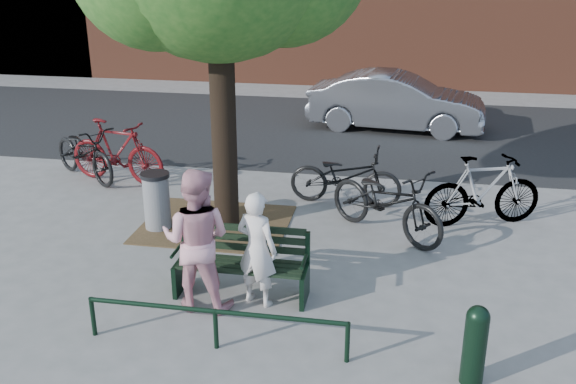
% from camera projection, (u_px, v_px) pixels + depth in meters
% --- Properties ---
extents(ground, '(90.00, 90.00, 0.00)m').
position_uv_depth(ground, '(242.00, 296.00, 8.49)').
color(ground, gray).
rests_on(ground, ground).
extents(dirt_pit, '(2.40, 2.00, 0.02)m').
position_uv_depth(dirt_pit, '(216.00, 224.00, 10.68)').
color(dirt_pit, brown).
rests_on(dirt_pit, ground).
extents(road, '(40.00, 7.00, 0.01)m').
position_uv_depth(road, '(323.00, 129.00, 16.31)').
color(road, black).
rests_on(road, ground).
extents(park_bench, '(1.74, 0.54, 0.97)m').
position_uv_depth(park_bench, '(242.00, 261.00, 8.39)').
color(park_bench, black).
rests_on(park_bench, ground).
extents(guard_railing, '(3.06, 0.06, 0.51)m').
position_uv_depth(guard_railing, '(215.00, 317.00, 7.24)').
color(guard_railing, black).
rests_on(guard_railing, ground).
extents(person_left, '(0.65, 0.53, 1.53)m').
position_uv_depth(person_left, '(257.00, 249.00, 8.07)').
color(person_left, silver).
rests_on(person_left, ground).
extents(person_right, '(0.91, 0.72, 1.85)m').
position_uv_depth(person_right, '(197.00, 240.00, 7.94)').
color(person_right, '#CE8D99').
rests_on(person_right, ground).
extents(bollard, '(0.25, 0.25, 0.91)m').
position_uv_depth(bollard, '(475.00, 342.00, 6.63)').
color(bollard, black).
rests_on(bollard, ground).
extents(litter_bin, '(0.47, 0.47, 0.96)m').
position_uv_depth(litter_bin, '(157.00, 201.00, 10.38)').
color(litter_bin, gray).
rests_on(litter_bin, ground).
extents(bicycle_a, '(2.13, 1.78, 1.10)m').
position_uv_depth(bicycle_a, '(85.00, 152.00, 12.64)').
color(bicycle_a, black).
rests_on(bicycle_a, ground).
extents(bicycle_b, '(2.15, 0.98, 1.25)m').
position_uv_depth(bicycle_b, '(117.00, 152.00, 12.42)').
color(bicycle_b, '#500B0E').
rests_on(bicycle_b, ground).
extents(bicycle_c, '(2.04, 0.82, 1.05)m').
position_uv_depth(bicycle_c, '(346.00, 176.00, 11.37)').
color(bicycle_c, black).
rests_on(bicycle_c, ground).
extents(bicycle_d, '(2.08, 1.19, 1.20)m').
position_uv_depth(bicycle_d, '(483.00, 191.00, 10.48)').
color(bicycle_d, gray).
rests_on(bicycle_d, ground).
extents(bicycle_e, '(2.22, 1.95, 1.16)m').
position_uv_depth(bicycle_e, '(386.00, 201.00, 10.10)').
color(bicycle_e, black).
rests_on(bicycle_e, ground).
extents(parked_car, '(4.49, 2.00, 1.43)m').
position_uv_depth(parked_car, '(396.00, 102.00, 16.07)').
color(parked_car, slate).
rests_on(parked_car, ground).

